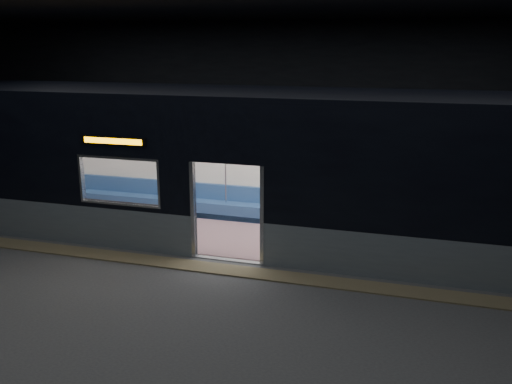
% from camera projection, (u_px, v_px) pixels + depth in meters
% --- Properties ---
extents(station_floor, '(24.00, 14.00, 0.01)m').
position_uv_depth(station_floor, '(210.00, 281.00, 10.22)').
color(station_floor, '#47494C').
rests_on(station_floor, ground).
extents(station_envelope, '(24.00, 14.00, 5.00)m').
position_uv_depth(station_envelope, '(205.00, 84.00, 9.25)').
color(station_envelope, black).
rests_on(station_envelope, station_floor).
extents(tactile_strip, '(22.80, 0.50, 0.03)m').
position_uv_depth(tactile_strip, '(220.00, 269.00, 10.72)').
color(tactile_strip, '#8C7F59').
rests_on(tactile_strip, station_floor).
extents(metro_car, '(18.00, 3.04, 3.35)m').
position_uv_depth(metro_car, '(249.00, 159.00, 12.08)').
color(metro_car, gray).
rests_on(metro_car, station_floor).
extents(passenger, '(0.43, 0.75, 1.45)m').
position_uv_depth(passenger, '(336.00, 197.00, 12.77)').
color(passenger, black).
rests_on(passenger, metro_car).
extents(handbag, '(0.32, 0.29, 0.14)m').
position_uv_depth(handbag, '(333.00, 206.00, 12.59)').
color(handbag, black).
rests_on(handbag, passenger).
extents(transit_map, '(0.95, 0.03, 0.62)m').
position_uv_depth(transit_map, '(337.00, 168.00, 12.90)').
color(transit_map, white).
rests_on(transit_map, metro_car).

